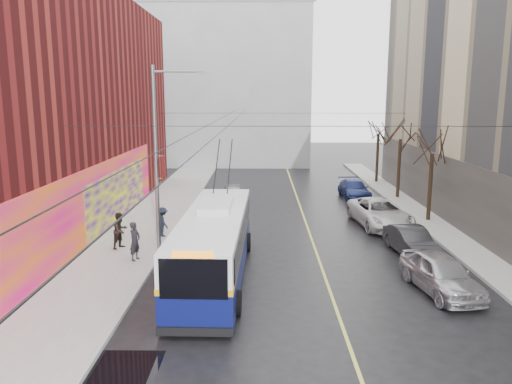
# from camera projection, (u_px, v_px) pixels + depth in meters

# --- Properties ---
(ground) EXTENTS (140.00, 140.00, 0.00)m
(ground) POSITION_uv_depth(u_px,v_px,m) (302.00, 353.00, 14.94)
(ground) COLOR black
(ground) RESTS_ON ground
(sidewalk_left) EXTENTS (4.00, 60.00, 0.15)m
(sidewalk_left) POSITION_uv_depth(u_px,v_px,m) (135.00, 238.00, 26.79)
(sidewalk_left) COLOR gray
(sidewalk_left) RESTS_ON ground
(sidewalk_right) EXTENTS (2.00, 60.00, 0.15)m
(sidewalk_right) POSITION_uv_depth(u_px,v_px,m) (452.00, 239.00, 26.61)
(sidewalk_right) COLOR gray
(sidewalk_right) RESTS_ON ground
(lane_line) EXTENTS (0.12, 50.00, 0.01)m
(lane_line) POSITION_uv_depth(u_px,v_px,m) (308.00, 230.00, 28.67)
(lane_line) COLOR #BFB74C
(lane_line) RESTS_ON ground
(building_far) EXTENTS (20.50, 12.10, 18.00)m
(building_far) POSITION_uv_depth(u_px,v_px,m) (220.00, 84.00, 57.49)
(building_far) COLOR gray
(building_far) RESTS_ON ground
(streetlight_pole) EXTENTS (2.65, 0.60, 9.00)m
(streetlight_pole) POSITION_uv_depth(u_px,v_px,m) (159.00, 154.00, 23.91)
(streetlight_pole) COLOR slate
(streetlight_pole) RESTS_ON ground
(catenary_wires) EXTENTS (18.00, 60.00, 0.22)m
(catenary_wires) POSITION_uv_depth(u_px,v_px,m) (238.00, 120.00, 28.30)
(catenary_wires) COLOR black
(tree_near) EXTENTS (3.20, 3.20, 6.40)m
(tree_near) POSITION_uv_depth(u_px,v_px,m) (433.00, 141.00, 29.62)
(tree_near) COLOR black
(tree_near) RESTS_ON ground
(tree_mid) EXTENTS (3.20, 3.20, 6.68)m
(tree_mid) POSITION_uv_depth(u_px,v_px,m) (401.00, 129.00, 36.44)
(tree_mid) COLOR black
(tree_mid) RESTS_ON ground
(tree_far) EXTENTS (3.20, 3.20, 6.57)m
(tree_far) POSITION_uv_depth(u_px,v_px,m) (379.00, 125.00, 43.34)
(tree_far) COLOR black
(tree_far) RESTS_ON ground
(pigeons_flying) EXTENTS (3.69, 0.80, 1.82)m
(pigeons_flying) POSITION_uv_depth(u_px,v_px,m) (242.00, 104.00, 23.06)
(pigeons_flying) COLOR slate
(trolleybus) EXTENTS (2.87, 11.48, 5.41)m
(trolleybus) POSITION_uv_depth(u_px,v_px,m) (214.00, 243.00, 20.86)
(trolleybus) COLOR #090E48
(trolleybus) RESTS_ON ground
(parked_car_a) EXTENTS (2.49, 4.70, 1.52)m
(parked_car_a) POSITION_uv_depth(u_px,v_px,m) (441.00, 274.00, 19.44)
(parked_car_a) COLOR #AAA9AE
(parked_car_a) RESTS_ON ground
(parked_car_b) EXTENTS (1.89, 4.20, 1.34)m
(parked_car_b) POSITION_uv_depth(u_px,v_px,m) (411.00, 241.00, 24.13)
(parked_car_b) COLOR #242426
(parked_car_b) RESTS_ON ground
(parked_car_c) EXTENTS (3.30, 6.01, 1.59)m
(parked_car_c) POSITION_uv_depth(u_px,v_px,m) (380.00, 213.00, 29.41)
(parked_car_c) COLOR silver
(parked_car_c) RESTS_ON ground
(parked_car_d) EXTENTS (2.06, 4.68, 1.34)m
(parked_car_d) POSITION_uv_depth(u_px,v_px,m) (354.00, 189.00, 37.64)
(parked_car_d) COLOR navy
(parked_car_d) RESTS_ON ground
(following_car) EXTENTS (1.93, 4.03, 1.33)m
(following_car) POSITION_uv_depth(u_px,v_px,m) (233.00, 194.00, 35.96)
(following_car) COLOR #9B9CA0
(following_car) RESTS_ON ground
(pedestrian_a) EXTENTS (0.62, 0.76, 1.79)m
(pedestrian_a) POSITION_uv_depth(u_px,v_px,m) (135.00, 241.00, 22.79)
(pedestrian_a) COLOR black
(pedestrian_a) RESTS_ON sidewalk_left
(pedestrian_b) EXTENTS (1.03, 1.10, 1.81)m
(pedestrian_b) POSITION_uv_depth(u_px,v_px,m) (120.00, 230.00, 24.61)
(pedestrian_b) COLOR black
(pedestrian_b) RESTS_ON sidewalk_left
(pedestrian_c) EXTENTS (1.06, 1.19, 1.59)m
(pedestrian_c) POSITION_uv_depth(u_px,v_px,m) (163.00, 222.00, 26.72)
(pedestrian_c) COLOR black
(pedestrian_c) RESTS_ON sidewalk_left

